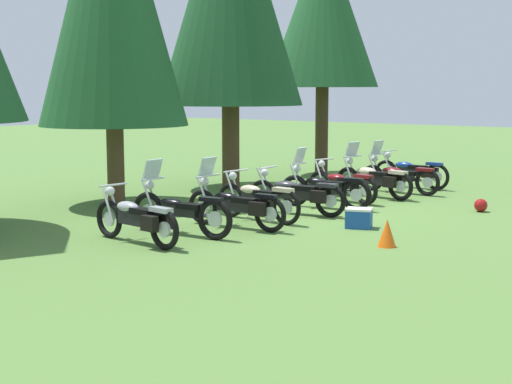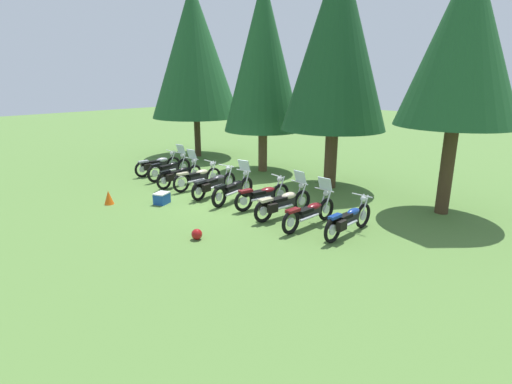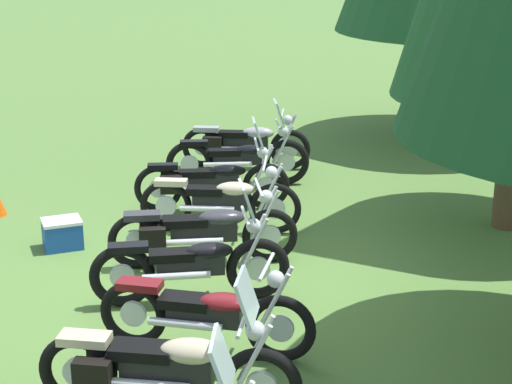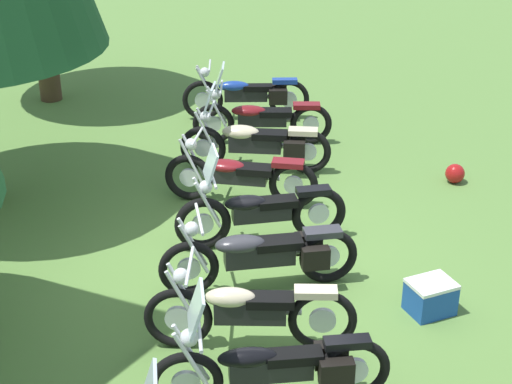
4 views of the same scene
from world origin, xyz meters
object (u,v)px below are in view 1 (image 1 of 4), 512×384
(motorcycle_0, at_px, (137,219))
(dropped_helmet, at_px, (481,205))
(motorcycle_5, at_px, (324,188))
(motorcycle_6, at_px, (342,184))
(traffic_cone, at_px, (387,233))
(motorcycle_1, at_px, (179,210))
(picnic_cooler, at_px, (359,218))
(motorcycle_4, at_px, (297,193))
(motorcycle_8, at_px, (398,176))
(motorcycle_7, at_px, (374,178))
(pine_tree_3, at_px, (323,9))
(motorcycle_9, at_px, (412,172))
(motorcycle_3, at_px, (257,199))
(motorcycle_2, at_px, (237,205))

(motorcycle_0, distance_m, dropped_helmet, 7.85)
(motorcycle_5, bearing_deg, motorcycle_6, -87.61)
(traffic_cone, bearing_deg, dropped_helmet, 1.41)
(motorcycle_1, xyz_separation_m, picnic_cooler, (2.68, -2.25, -0.27))
(motorcycle_0, xyz_separation_m, motorcycle_6, (6.49, -0.22, -0.01))
(motorcycle_4, relative_size, dropped_helmet, 8.04)
(motorcycle_8, bearing_deg, motorcycle_7, 87.21)
(motorcycle_4, distance_m, pine_tree_3, 9.00)
(motorcycle_6, bearing_deg, motorcycle_1, 99.86)
(motorcycle_1, distance_m, motorcycle_8, 7.67)
(motorcycle_5, xyz_separation_m, traffic_cone, (-2.87, -3.12, -0.22))
(motorcycle_5, bearing_deg, picnic_cooler, 130.33)
(motorcycle_5, distance_m, motorcycle_9, 4.48)
(motorcycle_7, bearing_deg, motorcycle_9, -81.02)
(motorcycle_3, bearing_deg, motorcycle_9, -88.23)
(motorcycle_5, distance_m, motorcycle_8, 3.35)
(motorcycle_3, xyz_separation_m, traffic_cone, (-0.67, -3.33, -0.22))
(motorcycle_7, height_order, motorcycle_8, motorcycle_7)
(picnic_cooler, bearing_deg, motorcycle_6, 36.65)
(motorcycle_3, xyz_separation_m, dropped_helmet, (3.92, -3.22, -0.32))
(motorcycle_8, distance_m, pine_tree_3, 6.52)
(motorcycle_1, bearing_deg, motorcycle_5, -100.33)
(motorcycle_1, relative_size, traffic_cone, 4.81)
(motorcycle_3, bearing_deg, motorcycle_2, 106.41)
(motorcycle_8, bearing_deg, traffic_cone, 118.13)
(motorcycle_9, bearing_deg, motorcycle_5, 90.99)
(motorcycle_2, distance_m, picnic_cooler, 2.40)
(pine_tree_3, distance_m, picnic_cooler, 10.43)
(motorcycle_6, distance_m, picnic_cooler, 3.48)
(motorcycle_8, bearing_deg, motorcycle_4, 90.52)
(motorcycle_2, bearing_deg, motorcycle_3, -81.64)
(motorcycle_1, distance_m, dropped_helmet, 6.93)
(motorcycle_0, relative_size, pine_tree_3, 0.29)
(motorcycle_0, bearing_deg, picnic_cooler, -117.02)
(motorcycle_3, bearing_deg, motorcycle_4, -96.58)
(motorcycle_6, bearing_deg, motorcycle_7, -92.77)
(motorcycle_3, height_order, motorcycle_6, motorcycle_3)
(motorcycle_7, relative_size, dropped_helmet, 7.93)
(motorcycle_2, relative_size, dropped_helmet, 7.85)
(motorcycle_2, height_order, picnic_cooler, motorcycle_2)
(motorcycle_3, relative_size, motorcycle_8, 0.96)
(motorcycle_5, bearing_deg, motorcycle_8, -101.26)
(motorcycle_8, bearing_deg, motorcycle_9, -79.33)
(motorcycle_0, xyz_separation_m, pine_tree_3, (11.00, 3.28, 4.70))
(motorcycle_4, distance_m, traffic_cone, 3.62)
(motorcycle_5, distance_m, motorcycle_7, 2.25)
(motorcycle_0, distance_m, motorcycle_9, 9.82)
(motorcycle_3, bearing_deg, pine_tree_3, -62.38)
(dropped_helmet, bearing_deg, motorcycle_2, 148.14)
(motorcycle_9, bearing_deg, motorcycle_8, 99.02)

